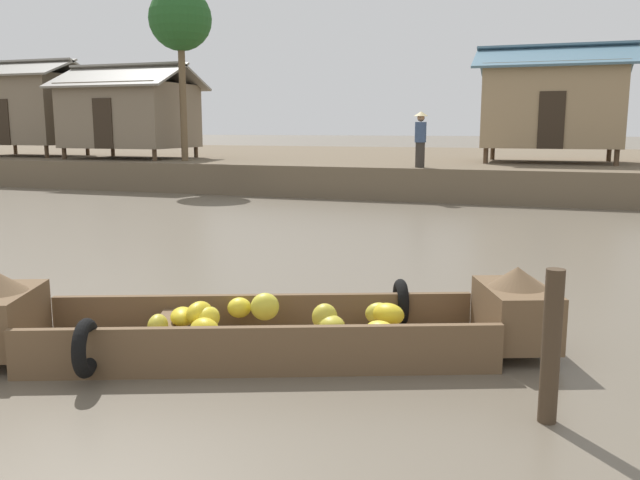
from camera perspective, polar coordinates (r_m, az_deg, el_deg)
The scene contains 9 objects.
ground_plane at distance 10.95m, azimuth 1.56°, elevation -1.85°, with size 300.00×300.00×0.00m, color #665B4C.
riverbank_strip at distance 29.41m, azimuth 12.78°, elevation 6.23°, with size 160.00×20.00×1.00m, color brown.
banana_boat at distance 6.49m, azimuth -5.08°, elevation -7.46°, with size 5.61×2.99×0.86m.
stilt_house_left at distance 30.39m, azimuth -24.06°, elevation 10.38°, with size 4.98×3.35×3.91m.
stilt_house_mid_left at distance 26.64m, azimuth -16.13°, elevation 10.44°, with size 5.02×3.84×3.56m.
stilt_house_mid_right at distance 24.02m, azimuth 19.47°, elevation 11.00°, with size 5.09×3.72×3.93m.
palm_tree_far at distance 24.50m, azimuth -12.01°, elevation 18.10°, with size 2.18×2.18×5.99m.
vendor_person at distance 20.09m, azimuth 8.70°, elevation 8.87°, with size 0.44×0.44×1.66m.
mooring_post at distance 5.25m, azimuth 19.40°, elevation -8.73°, with size 0.14×0.14×1.19m, color #423323.
Camera 1 is at (3.21, -0.23, 2.21)m, focal length 36.93 mm.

